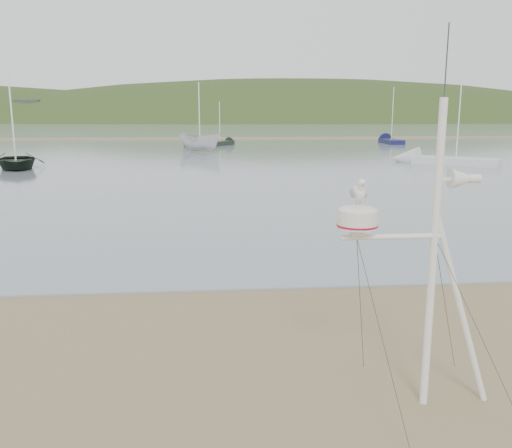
{
  "coord_description": "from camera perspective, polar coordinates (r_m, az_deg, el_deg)",
  "views": [
    {
      "loc": [
        1.11,
        -6.75,
        3.64
      ],
      "look_at": [
        1.79,
        1.0,
        2.04
      ],
      "focal_mm": 38.0,
      "sensor_mm": 36.0,
      "label": 1
    }
  ],
  "objects": [
    {
      "name": "mast_rig",
      "position": [
        7.08,
        17.45,
        -9.8
      ],
      "size": [
        2.05,
        2.19,
        4.63
      ],
      "color": "white",
      "rests_on": "ground"
    },
    {
      "name": "ground",
      "position": [
        7.75,
        -13.23,
        -16.73
      ],
      "size": [
        560.0,
        560.0,
        0.0
      ],
      "primitive_type": "plane",
      "color": "olive",
      "rests_on": "ground"
    },
    {
      "name": "boat_white",
      "position": [
        50.88,
        -5.97,
        10.19
      ],
      "size": [
        2.52,
        2.51,
        4.7
      ],
      "primitive_type": "imported",
      "rotation": [
        0.0,
        0.0,
        0.9
      ],
      "color": "silver",
      "rests_on": "water"
    },
    {
      "name": "boat_dark",
      "position": [
        38.63,
        -24.2,
        9.08
      ],
      "size": [
        3.78,
        2.16,
        5.08
      ],
      "primitive_type": "imported",
      "rotation": [
        0.0,
        0.0,
        0.32
      ],
      "color": "black",
      "rests_on": "water"
    },
    {
      "name": "sailboat_dark_mid",
      "position": [
        61.68,
        -3.2,
        8.54
      ],
      "size": [
        4.02,
        4.85,
        5.14
      ],
      "color": "black",
      "rests_on": "ground"
    },
    {
      "name": "far_cottages",
      "position": [
        202.75,
        -4.6,
        11.73
      ],
      "size": [
        294.4,
        6.3,
        8.0
      ],
      "color": "silver",
      "rests_on": "ground"
    },
    {
      "name": "sailboat_white_near",
      "position": [
        41.24,
        17.48,
        6.48
      ],
      "size": [
        7.08,
        6.1,
        7.49
      ],
      "color": "silver",
      "rests_on": "ground"
    },
    {
      "name": "hill_ridge",
      "position": [
        243.49,
        -0.92,
        6.16
      ],
      "size": [
        620.0,
        180.0,
        80.0
      ],
      "color": "#253716",
      "rests_on": "ground"
    },
    {
      "name": "water",
      "position": [
        138.8,
        -5.58,
        10.11
      ],
      "size": [
        560.0,
        256.0,
        0.04
      ],
      "primitive_type": "cube",
      "color": "gray",
      "rests_on": "ground"
    },
    {
      "name": "sandbar",
      "position": [
        76.84,
        -5.93,
        8.94
      ],
      "size": [
        560.0,
        7.0,
        0.07
      ],
      "primitive_type": "cube",
      "color": "olive",
      "rests_on": "water"
    },
    {
      "name": "sailboat_blue_far",
      "position": [
        68.64,
        13.61,
        8.55
      ],
      "size": [
        2.17,
        7.28,
        7.14
      ],
      "color": "#12143F",
      "rests_on": "ground"
    }
  ]
}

